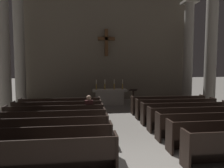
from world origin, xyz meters
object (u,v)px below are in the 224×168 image
at_px(candlestick_outer_left, 96,86).
at_px(candlestick_inner_left, 105,86).
at_px(pew_left_row_6, 58,111).
at_px(column_right_third, 211,50).
at_px(pew_left_row_4, 51,123).
at_px(candlestick_outer_right, 123,86).
at_px(lone_worshipper, 89,110).
at_px(pew_left_row_3, 46,131).
at_px(pew_right_row_7, 168,105).
at_px(pew_right_row_3, 212,125).
at_px(pew_right_row_5, 185,113).
at_px(pew_right_row_6, 176,108).
at_px(lectern, 133,99).
at_px(pew_left_row_2, 40,142).
at_px(column_left_fourth, 20,52).
at_px(altar, 109,97).
at_px(column_left_third, 3,48).
at_px(pew_right_row_4, 197,118).
at_px(pew_left_row_7, 61,107).
at_px(pew_left_row_5, 55,116).
at_px(candlestick_inner_right, 114,86).
at_px(column_right_fourth, 188,53).
at_px(pew_left_row_1, 30,158).

xyz_separation_m(candlestick_outer_left, candlestick_inner_left, (0.55, 0.00, 0.00)).
bearing_deg(pew_left_row_6, column_right_third, 13.34).
height_order(pew_left_row_4, candlestick_outer_left, candlestick_outer_left).
xyz_separation_m(candlestick_outer_right, lone_worshipper, (-2.25, -4.82, -0.51)).
relative_size(pew_left_row_3, pew_right_row_7, 1.00).
xyz_separation_m(pew_right_row_3, candlestick_inner_left, (-3.07, 6.81, 0.73)).
relative_size(pew_left_row_4, pew_right_row_3, 1.00).
height_order(pew_right_row_5, pew_right_row_6, same).
bearing_deg(pew_right_row_6, lectern, 118.94).
relative_size(pew_left_row_2, pew_right_row_7, 1.00).
bearing_deg(column_left_fourth, altar, -8.69).
bearing_deg(pew_left_row_6, pew_left_row_2, -90.00).
bearing_deg(lectern, column_left_third, -174.51).
height_order(pew_left_row_6, lone_worshipper, lone_worshipper).
height_order(pew_right_row_7, candlestick_outer_left, candlestick_outer_left).
xyz_separation_m(pew_left_row_3, column_left_third, (-2.93, 4.94, 2.94)).
relative_size(pew_right_row_4, candlestick_outer_right, 6.23).
distance_m(pew_left_row_7, altar, 4.01).
xyz_separation_m(pew_right_row_5, altar, (-2.77, 4.86, 0.06)).
bearing_deg(altar, pew_left_row_5, -119.66).
bearing_deg(pew_left_row_6, pew_right_row_7, 10.02).
xyz_separation_m(pew_right_row_6, altar, (-2.77, 3.88, 0.06)).
bearing_deg(candlestick_inner_left, candlestick_inner_right, 0.00).
bearing_deg(column_right_third, pew_right_row_3, -120.70).
distance_m(pew_left_row_5, pew_left_row_6, 0.98).
relative_size(pew_left_row_5, column_right_third, 0.56).
bearing_deg(pew_left_row_5, candlestick_inner_left, 63.08).
distance_m(column_right_fourth, candlestick_inner_left, 6.45).
bearing_deg(pew_left_row_2, candlestick_outer_right, 65.10).
xyz_separation_m(column_right_third, column_right_fourth, (0.00, 2.74, 0.00)).
distance_m(pew_right_row_5, candlestick_outer_left, 6.10).
bearing_deg(pew_right_row_3, lone_worshipper, 154.43).
bearing_deg(pew_right_row_5, pew_left_row_7, 160.53).
xyz_separation_m(pew_left_row_3, pew_left_row_4, (0.00, 0.98, 0.00)).
bearing_deg(lectern, candlestick_inner_left, 142.86).
xyz_separation_m(pew_left_row_3, pew_right_row_5, (5.53, 1.96, 0.00)).
relative_size(pew_left_row_4, pew_right_row_6, 1.00).
distance_m(pew_left_row_4, pew_right_row_5, 5.62).
height_order(pew_left_row_2, pew_left_row_5, same).
bearing_deg(candlestick_outer_left, pew_right_row_6, -47.02).
height_order(pew_right_row_5, column_left_third, column_left_third).
height_order(pew_left_row_2, column_right_fourth, column_right_fourth).
bearing_deg(pew_left_row_2, pew_left_row_7, 90.00).
distance_m(column_left_fourth, candlestick_inner_left, 5.90).
bearing_deg(lectern, candlestick_outer_right, 109.91).
xyz_separation_m(pew_left_row_4, candlestick_outer_left, (1.92, 5.84, 0.73)).
bearing_deg(altar, pew_left_row_2, -109.55).
relative_size(pew_left_row_1, pew_right_row_7, 1.00).
bearing_deg(column_left_third, column_right_fourth, 13.53).
bearing_deg(pew_left_row_1, column_left_fourth, 106.93).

